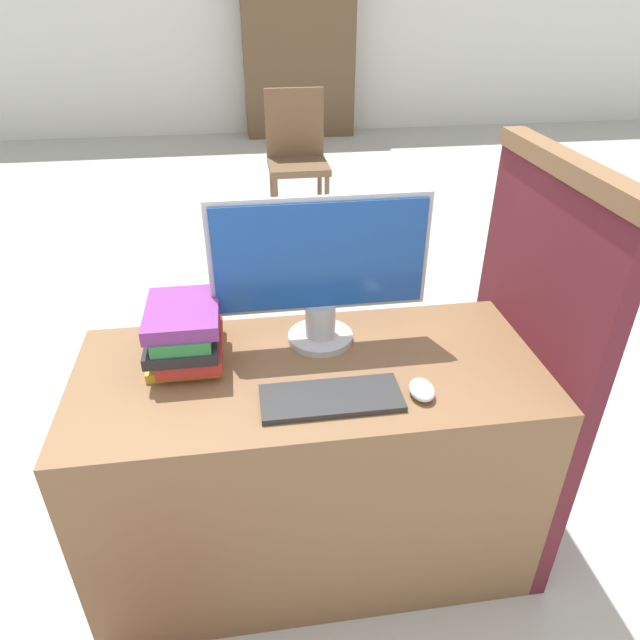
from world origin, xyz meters
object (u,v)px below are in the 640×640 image
at_px(keyboard, 331,398).
at_px(far_chair, 297,151).
at_px(book_stack, 185,333).
at_px(monitor, 320,269).
at_px(mouse, 422,390).

distance_m(keyboard, far_chair, 3.21).
bearing_deg(book_stack, monitor, 7.17).
distance_m(monitor, far_chair, 2.95).
bearing_deg(mouse, keyboard, 176.68).
height_order(monitor, mouse, monitor).
relative_size(keyboard, book_stack, 1.29).
distance_m(keyboard, book_stack, 0.45).
xyz_separation_m(monitor, mouse, (0.22, -0.30, -0.21)).
bearing_deg(monitor, far_chair, 85.24).
relative_size(monitor, book_stack, 2.19).
distance_m(keyboard, mouse, 0.23).
relative_size(mouse, book_stack, 0.33).
bearing_deg(keyboard, book_stack, 147.14).
distance_m(mouse, far_chair, 3.22).
distance_m(monitor, mouse, 0.43).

